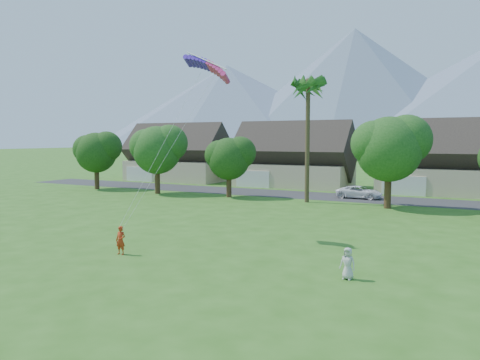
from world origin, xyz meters
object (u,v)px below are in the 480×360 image
Objects in this scene: kite_flyer at (121,240)px; parked_car at (359,192)px; parafoil_kite at (209,66)px; watcher at (348,263)px.

parked_car is at bearing 72.82° from kite_flyer.
parafoil_kite reaches higher than parked_car.
parafoil_kite is (-4.21, -24.12, 10.43)m from parked_car.
parafoil_kite is at bearing 170.68° from parked_car.
kite_flyer is 1.08× the size of watcher.
kite_flyer is 31.27m from parked_car.
watcher is at bearing -167.19° from parked_car.
kite_flyer reaches higher than parked_car.
parafoil_kite is at bearing 68.63° from kite_flyer.
parafoil_kite reaches higher than watcher.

